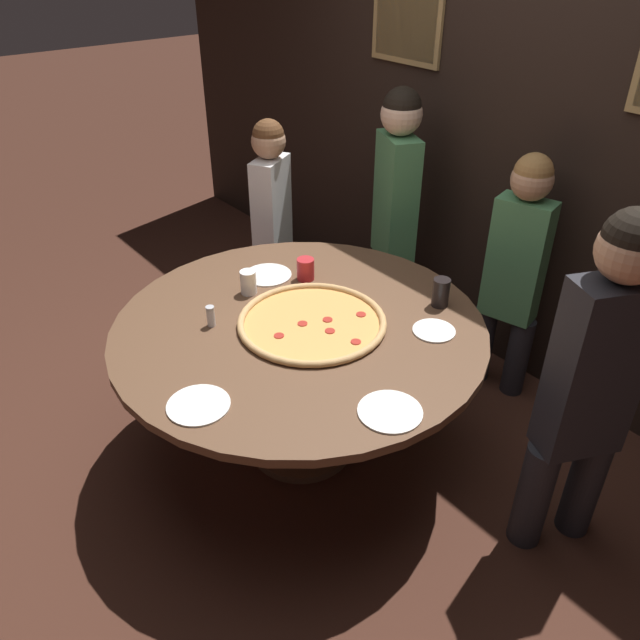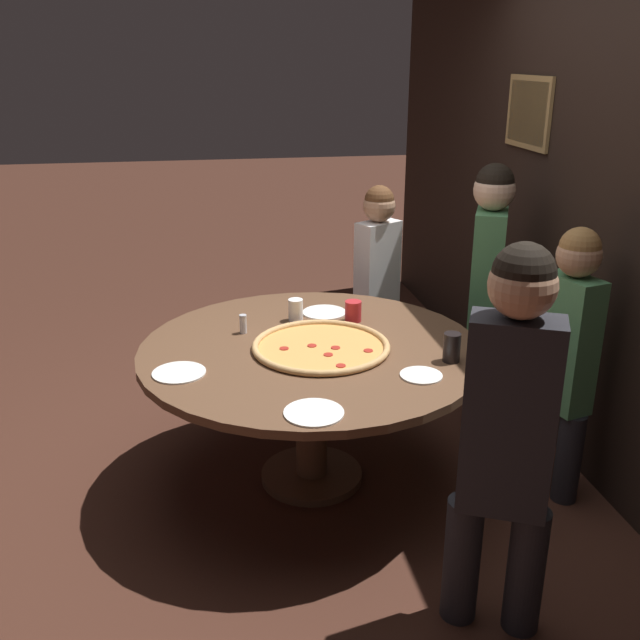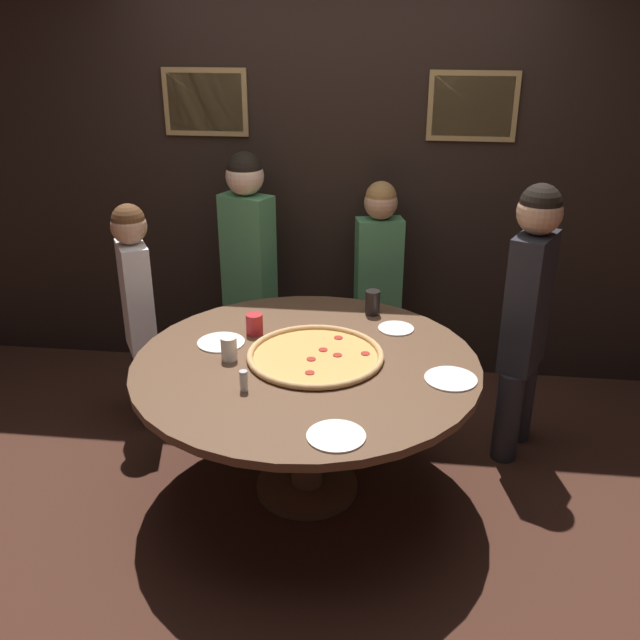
% 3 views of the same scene
% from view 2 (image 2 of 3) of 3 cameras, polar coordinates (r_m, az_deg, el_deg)
% --- Properties ---
extents(ground_plane, '(24.00, 24.00, 0.00)m').
position_cam_2_polar(ground_plane, '(3.78, -0.66, -12.52)').
color(ground_plane, '#422319').
extents(back_wall, '(6.40, 0.08, 2.60)m').
position_cam_2_polar(back_wall, '(3.76, 21.50, 7.48)').
color(back_wall, black).
rests_on(back_wall, ground_plane).
extents(dining_table, '(1.66, 1.66, 0.74)m').
position_cam_2_polar(dining_table, '(3.48, -0.71, -3.97)').
color(dining_table, brown).
rests_on(dining_table, ground_plane).
extents(giant_pizza, '(0.66, 0.66, 0.03)m').
position_cam_2_polar(giant_pizza, '(3.40, 0.08, -2.12)').
color(giant_pizza, '#E0994C').
rests_on(giant_pizza, dining_table).
extents(drink_cup_near_right, '(0.08, 0.08, 0.12)m').
position_cam_2_polar(drink_cup_near_right, '(3.75, -1.96, 0.81)').
color(drink_cup_near_right, white).
rests_on(drink_cup_near_right, dining_table).
extents(drink_cup_far_left, '(0.08, 0.08, 0.14)m').
position_cam_2_polar(drink_cup_far_left, '(3.30, 10.50, -2.17)').
color(drink_cup_far_left, black).
rests_on(drink_cup_far_left, dining_table).
extents(drink_cup_by_shaker, '(0.09, 0.09, 0.11)m').
position_cam_2_polar(drink_cup_by_shaker, '(3.74, 2.67, 0.71)').
color(drink_cup_by_shaker, '#B22328').
rests_on(drink_cup_by_shaker, dining_table).
extents(white_plate_beside_cup, '(0.24, 0.24, 0.01)m').
position_cam_2_polar(white_plate_beside_cup, '(3.21, -11.22, -4.16)').
color(white_plate_beside_cup, white).
rests_on(white_plate_beside_cup, dining_table).
extents(white_plate_near_front, '(0.24, 0.24, 0.01)m').
position_cam_2_polar(white_plate_near_front, '(3.87, 0.35, 0.62)').
color(white_plate_near_front, white).
rests_on(white_plate_near_front, dining_table).
extents(white_plate_far_back, '(0.19, 0.19, 0.01)m').
position_cam_2_polar(white_plate_far_back, '(3.15, 8.09, -4.41)').
color(white_plate_far_back, white).
rests_on(white_plate_far_back, dining_table).
extents(white_plate_left_side, '(0.24, 0.24, 0.01)m').
position_cam_2_polar(white_plate_left_side, '(2.81, -0.50, -7.42)').
color(white_plate_left_side, white).
rests_on(white_plate_left_side, dining_table).
extents(condiment_shaker, '(0.04, 0.04, 0.10)m').
position_cam_2_polar(condiment_shaker, '(3.60, -6.17, -0.31)').
color(condiment_shaker, silver).
rests_on(condiment_shaker, dining_table).
extents(diner_far_left, '(0.40, 0.28, 1.52)m').
position_cam_2_polar(diner_far_left, '(4.15, 13.19, 3.14)').
color(diner_far_left, '#232328').
rests_on(diner_far_left, ground_plane).
extents(diner_far_right, '(0.35, 0.21, 1.35)m').
position_cam_2_polar(diner_far_right, '(3.54, 19.13, -2.18)').
color(diner_far_right, '#232328').
rests_on(diner_far_right, ground_plane).
extents(diner_side_left, '(0.29, 0.40, 1.51)m').
position_cam_2_polar(diner_side_left, '(2.58, 14.81, -8.13)').
color(diner_side_left, '#232328').
rests_on(diner_side_left, ground_plane).
extents(diner_side_right, '(0.27, 0.34, 1.32)m').
position_cam_2_polar(diner_side_right, '(4.52, 4.59, 3.55)').
color(diner_side_right, '#232328').
rests_on(diner_side_right, ground_plane).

